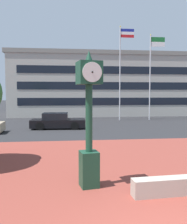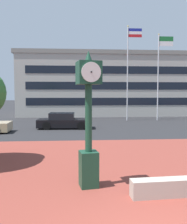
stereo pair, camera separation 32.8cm
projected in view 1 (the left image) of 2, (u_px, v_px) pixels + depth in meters
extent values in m
cube|color=brown|center=(130.00, 184.00, 7.96)|extent=(44.00, 14.91, 0.01)
cube|color=#ADA393|center=(186.00, 185.00, 7.16)|extent=(3.22, 0.60, 0.50)
cube|color=#19422D|center=(89.00, 169.00, 7.68)|extent=(0.62, 0.62, 1.10)
cylinder|color=#19422D|center=(89.00, 118.00, 7.56)|extent=(0.21, 0.21, 2.04)
cube|color=#19422D|center=(89.00, 73.00, 7.46)|extent=(0.78, 0.78, 0.68)
cylinder|color=white|center=(86.00, 74.00, 7.80)|extent=(0.57, 0.13, 0.57)
sphere|color=black|center=(86.00, 74.00, 7.81)|extent=(0.05, 0.05, 0.05)
cylinder|color=white|center=(92.00, 72.00, 7.12)|extent=(0.57, 0.13, 0.57)
sphere|color=black|center=(92.00, 72.00, 7.10)|extent=(0.05, 0.05, 0.05)
cone|color=#19422D|center=(89.00, 56.00, 7.42)|extent=(0.24, 0.24, 0.33)
cube|color=black|center=(58.00, 123.00, 20.30)|extent=(4.43, 1.90, 0.64)
cube|color=black|center=(55.00, 116.00, 20.25)|extent=(2.07, 1.56, 0.56)
cylinder|color=black|center=(75.00, 123.00, 21.20)|extent=(0.65, 0.25, 0.64)
cylinder|color=black|center=(75.00, 126.00, 19.62)|extent=(0.65, 0.25, 0.64)
cylinder|color=black|center=(43.00, 124.00, 21.01)|extent=(0.65, 0.25, 0.64)
cylinder|color=black|center=(40.00, 126.00, 19.43)|extent=(0.65, 0.25, 0.64)
cylinder|color=silver|center=(120.00, 74.00, 26.32)|extent=(0.12, 0.12, 9.73)
sphere|color=gold|center=(120.00, 27.00, 25.95)|extent=(0.14, 0.14, 0.14)
cube|color=navy|center=(127.00, 30.00, 26.06)|extent=(1.41, 0.02, 0.30)
cube|color=white|center=(127.00, 33.00, 26.08)|extent=(1.41, 0.02, 0.30)
cube|color=red|center=(127.00, 36.00, 26.11)|extent=(1.41, 0.02, 0.30)
cylinder|color=silver|center=(150.00, 78.00, 26.73)|extent=(0.12, 0.12, 8.96)
sphere|color=gold|center=(151.00, 35.00, 26.39)|extent=(0.14, 0.14, 0.14)
cube|color=#19662D|center=(158.00, 40.00, 26.52)|extent=(1.50, 0.02, 0.50)
cube|color=white|center=(158.00, 44.00, 26.55)|extent=(1.50, 0.02, 0.50)
cube|color=#B2ADA3|center=(107.00, 87.00, 35.48)|extent=(25.36, 10.98, 7.52)
cube|color=gray|center=(107.00, 58.00, 35.18)|extent=(25.87, 11.20, 0.50)
cube|color=black|center=(114.00, 101.00, 30.16)|extent=(22.82, 0.04, 0.90)
cube|color=black|center=(114.00, 86.00, 30.02)|extent=(22.82, 0.04, 0.90)
cube|color=black|center=(115.00, 70.00, 29.88)|extent=(22.82, 0.04, 0.90)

